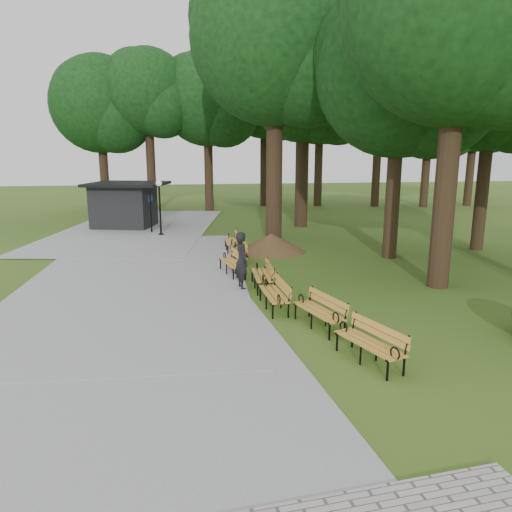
{
  "coord_description": "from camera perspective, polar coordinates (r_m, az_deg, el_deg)",
  "views": [
    {
      "loc": [
        -2.04,
        -14.18,
        4.52
      ],
      "look_at": [
        0.18,
        1.0,
        1.1
      ],
      "focal_mm": 33.69,
      "sensor_mm": 36.0,
      "label": 1
    }
  ],
  "objects": [
    {
      "name": "lawn_tree_2",
      "position": [
        24.53,
        2.3,
        24.27
      ],
      "size": [
        7.99,
        7.99,
        13.55
      ],
      "color": "black",
      "rests_on": "ground"
    },
    {
      "name": "dirt_mound",
      "position": [
        21.48,
        1.81,
        1.56
      ],
      "size": [
        2.64,
        2.64,
        0.84
      ],
      "primitive_type": "cone",
      "color": "#47301C",
      "rests_on": "ground"
    },
    {
      "name": "bench_1",
      "position": [
        12.53,
        7.49,
        -6.55
      ],
      "size": [
        1.17,
        2.0,
        0.88
      ],
      "primitive_type": null,
      "rotation": [
        0.0,
        0.0,
        -1.27
      ],
      "color": "#C6892D",
      "rests_on": "ground"
    },
    {
      "name": "bench_0",
      "position": [
        10.75,
        13.28,
        -10.09
      ],
      "size": [
        1.24,
        2.0,
        0.88
      ],
      "primitive_type": null,
      "rotation": [
        0.0,
        0.0,
        -1.23
      ],
      "color": "#C6892D",
      "rests_on": "ground"
    },
    {
      "name": "lamp_post",
      "position": [
        25.94,
        -11.39,
        7.05
      ],
      "size": [
        0.32,
        0.32,
        2.94
      ],
      "color": "black",
      "rests_on": "ground"
    },
    {
      "name": "lawn_tree_5",
      "position": [
        24.09,
        26.32,
        17.87
      ],
      "size": [
        5.76,
        5.76,
        10.18
      ],
      "color": "black",
      "rests_on": "ground"
    },
    {
      "name": "bench_6",
      "position": [
        21.76,
        -2.95,
        1.75
      ],
      "size": [
        0.67,
        1.91,
        0.88
      ],
      "primitive_type": null,
      "rotation": [
        0.0,
        0.0,
        -1.59
      ],
      "color": "#C6892D",
      "rests_on": "ground"
    },
    {
      "name": "bench_3",
      "position": [
        15.89,
        0.65,
        -2.3
      ],
      "size": [
        0.7,
        1.92,
        0.88
      ],
      "primitive_type": null,
      "rotation": [
        0.0,
        0.0,
        -1.6
      ],
      "color": "#C6892D",
      "rests_on": "ground"
    },
    {
      "name": "kiosk",
      "position": [
        29.36,
        -15.4,
        5.87
      ],
      "size": [
        4.97,
        4.57,
        2.63
      ],
      "primitive_type": null,
      "rotation": [
        0.0,
        0.0,
        -0.25
      ],
      "color": "black",
      "rests_on": "ground"
    },
    {
      "name": "person",
      "position": [
        15.7,
        -1.7,
        -0.56
      ],
      "size": [
        0.59,
        0.77,
        1.9
      ],
      "primitive_type": "imported",
      "rotation": [
        0.0,
        0.0,
        1.77
      ],
      "color": "black",
      "rests_on": "ground"
    },
    {
      "name": "lawn_tree_0",
      "position": [
        17.21,
        23.17,
        25.6
      ],
      "size": [
        7.14,
        7.14,
        12.29
      ],
      "color": "black",
      "rests_on": "ground"
    },
    {
      "name": "lawn_tree_1",
      "position": [
        21.01,
        16.76,
        20.04
      ],
      "size": [
        6.66,
        6.66,
        10.79
      ],
      "color": "black",
      "rests_on": "ground"
    },
    {
      "name": "bench_4",
      "position": [
        17.62,
        -2.83,
        -0.83
      ],
      "size": [
        1.01,
        1.99,
        0.88
      ],
      "primitive_type": null,
      "rotation": [
        0.0,
        0.0,
        -1.37
      ],
      "color": "#C6892D",
      "rests_on": "ground"
    },
    {
      "name": "path",
      "position": [
        17.86,
        -14.37,
        -2.39
      ],
      "size": [
        12.0,
        38.0,
        0.06
      ],
      "primitive_type": "cube",
      "color": "gray",
      "rests_on": "ground"
    },
    {
      "name": "ground",
      "position": [
        15.02,
        -0.14,
        -4.94
      ],
      "size": [
        100.0,
        100.0,
        0.0
      ],
      "primitive_type": "plane",
      "color": "#345418",
      "rests_on": "ground"
    },
    {
      "name": "lawn_tree_4",
      "position": [
        28.86,
        5.68,
        19.97
      ],
      "size": [
        6.92,
        6.92,
        11.78
      ],
      "color": "black",
      "rests_on": "ground"
    },
    {
      "name": "bench_5",
      "position": [
        19.6,
        -2.07,
        0.55
      ],
      "size": [
        0.67,
        1.91,
        0.88
      ],
      "primitive_type": null,
      "rotation": [
        0.0,
        0.0,
        -1.59
      ],
      "color": "#C6892D",
      "rests_on": "ground"
    },
    {
      "name": "tree_backdrop",
      "position": [
        38.32,
        4.66,
        17.68
      ],
      "size": [
        36.07,
        10.26,
        15.91
      ],
      "primitive_type": null,
      "color": "black",
      "rests_on": "ground"
    },
    {
      "name": "bench_2",
      "position": [
        13.86,
        2.12,
        -4.56
      ],
      "size": [
        0.74,
        1.93,
        0.88
      ],
      "primitive_type": null,
      "rotation": [
        0.0,
        0.0,
        -1.52
      ],
      "color": "#C6892D",
      "rests_on": "ground"
    }
  ]
}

